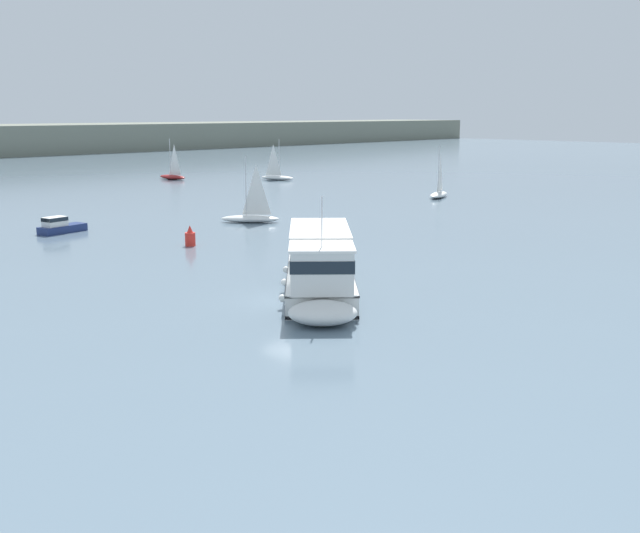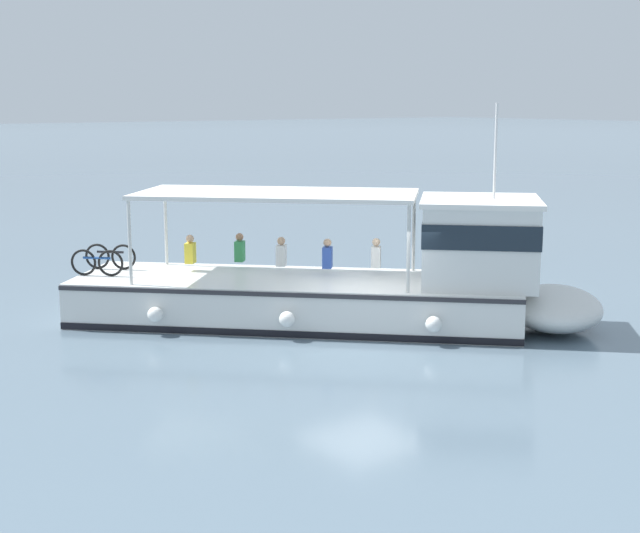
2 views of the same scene
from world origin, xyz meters
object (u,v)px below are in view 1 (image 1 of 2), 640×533
Objects in this scene: ferry_main at (320,279)px; motorboat_outer_anchorage at (60,226)px; sailboat_near_starboard at (277,176)px; sailboat_off_stern at (251,216)px; sailboat_horizon_west at (439,192)px; sailboat_off_bow at (173,175)px; channel_buoy at (190,238)px.

motorboat_outer_anchorage is at bearing 87.76° from ferry_main.
sailboat_near_starboard is at bearing 26.92° from motorboat_outer_anchorage.
sailboat_off_stern is 1.00× the size of sailboat_horizon_west.
sailboat_off_bow is 52.62m from channel_buoy.
sailboat_near_starboard is at bearing 44.01° from sailboat_off_stern.
sailboat_off_stern is at bearing -24.22° from motorboat_outer_anchorage.
sailboat_near_starboard is 3.86× the size of channel_buoy.
ferry_main is at bearing -151.89° from sailboat_horizon_west.
sailboat_horizon_west is 36.30m from channel_buoy.
sailboat_horizon_west is (40.50, 21.64, -0.48)m from ferry_main.
ferry_main reaches higher than channel_buoy.
ferry_main is 2.07× the size of sailboat_horizon_west.
sailboat_horizon_west and sailboat_near_starboard have the same top height.
sailboat_off_stern is (14.63, 22.01, -0.48)m from ferry_main.
sailboat_off_bow is 14.16m from sailboat_near_starboard.
sailboat_off_stern is 11.43m from channel_buoy.
sailboat_off_stern reaches higher than ferry_main.
channel_buoy is at bearing 74.64° from ferry_main.
channel_buoy is (-10.07, -5.41, 0.03)m from sailboat_off_stern.
sailboat_off_stern is at bearing 28.27° from channel_buoy.
motorboat_outer_anchorage is at bearing -135.57° from sailboat_off_bow.
sailboat_near_starboard is at bearing 40.48° from channel_buoy.
motorboat_outer_anchorage is at bearing 106.74° from channel_buoy.
sailboat_near_starboard is at bearing -50.68° from sailboat_off_bow.
ferry_main is at bearing -119.37° from sailboat_off_bow.
ferry_main is at bearing -131.02° from sailboat_near_starboard.
sailboat_horizon_west is 1.00× the size of sailboat_off_bow.
channel_buoy reaches higher than motorboat_outer_anchorage.
sailboat_near_starboard is (28.26, 27.30, 0.00)m from sailboat_off_stern.
motorboat_outer_anchorage is at bearing 170.69° from sailboat_horizon_west.
ferry_main is 2.07× the size of sailboat_near_starboard.
motorboat_outer_anchorage is (-39.40, 6.46, 0.00)m from sailboat_horizon_west.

